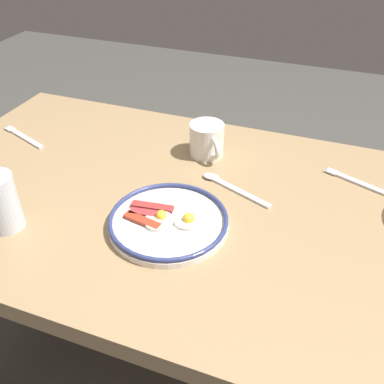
{
  "coord_description": "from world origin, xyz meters",
  "views": [
    {
      "loc": [
        -0.25,
        0.73,
        1.32
      ],
      "look_at": [
        0.02,
        0.01,
        0.75
      ],
      "focal_mm": 40.42,
      "sensor_mm": 36.0,
      "label": 1
    }
  ],
  "objects_px": {
    "tea_spoon": "(227,185)",
    "coffee_mug": "(207,140)",
    "fork_far": "(23,137)",
    "drinking_glass": "(2,205)",
    "plate_center_pancakes": "(168,221)",
    "fork_near": "(363,185)"
  },
  "relations": [
    {
      "from": "plate_center_pancakes",
      "to": "tea_spoon",
      "type": "distance_m",
      "value": 0.19
    },
    {
      "from": "drinking_glass",
      "to": "fork_near",
      "type": "height_order",
      "value": "drinking_glass"
    },
    {
      "from": "plate_center_pancakes",
      "to": "fork_near",
      "type": "relative_size",
      "value": 1.31
    },
    {
      "from": "tea_spoon",
      "to": "drinking_glass",
      "type": "bearing_deg",
      "value": 37.34
    },
    {
      "from": "tea_spoon",
      "to": "coffee_mug",
      "type": "bearing_deg",
      "value": -52.98
    },
    {
      "from": "drinking_glass",
      "to": "fork_far",
      "type": "relative_size",
      "value": 0.72
    },
    {
      "from": "fork_near",
      "to": "fork_far",
      "type": "height_order",
      "value": "same"
    },
    {
      "from": "plate_center_pancakes",
      "to": "drinking_glass",
      "type": "distance_m",
      "value": 0.34
    },
    {
      "from": "fork_near",
      "to": "fork_far",
      "type": "relative_size",
      "value": 1.13
    },
    {
      "from": "coffee_mug",
      "to": "tea_spoon",
      "type": "xyz_separation_m",
      "value": [
        -0.09,
        0.12,
        -0.04
      ]
    },
    {
      "from": "coffee_mug",
      "to": "drinking_glass",
      "type": "distance_m",
      "value": 0.52
    },
    {
      "from": "plate_center_pancakes",
      "to": "coffee_mug",
      "type": "relative_size",
      "value": 2.43
    },
    {
      "from": "tea_spoon",
      "to": "fork_near",
      "type": "bearing_deg",
      "value": -159.15
    },
    {
      "from": "coffee_mug",
      "to": "fork_far",
      "type": "bearing_deg",
      "value": 10.58
    },
    {
      "from": "coffee_mug",
      "to": "fork_far",
      "type": "distance_m",
      "value": 0.52
    },
    {
      "from": "fork_far",
      "to": "plate_center_pancakes",
      "type": "bearing_deg",
      "value": 158.92
    },
    {
      "from": "plate_center_pancakes",
      "to": "coffee_mug",
      "type": "xyz_separation_m",
      "value": [
        0.02,
        -0.3,
        0.03
      ]
    },
    {
      "from": "drinking_glass",
      "to": "fork_far",
      "type": "xyz_separation_m",
      "value": [
        0.21,
        -0.32,
        -0.05
      ]
    },
    {
      "from": "plate_center_pancakes",
      "to": "drinking_glass",
      "type": "bearing_deg",
      "value": 20.52
    },
    {
      "from": "fork_near",
      "to": "tea_spoon",
      "type": "distance_m",
      "value": 0.33
    },
    {
      "from": "plate_center_pancakes",
      "to": "coffee_mug",
      "type": "bearing_deg",
      "value": -86.7
    },
    {
      "from": "plate_center_pancakes",
      "to": "tea_spoon",
      "type": "relative_size",
      "value": 1.4
    }
  ]
}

